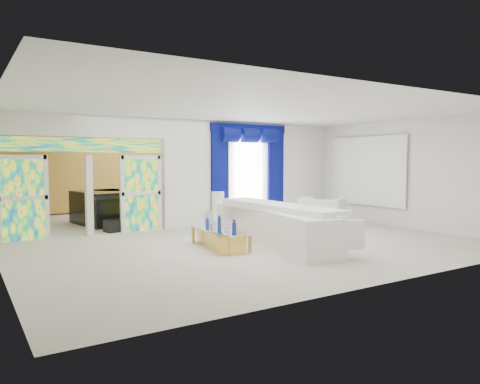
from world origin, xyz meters
TOP-DOWN VIEW (x-y plane):
  - floor at (0.00, 0.00)m, footprint 12.00×12.00m
  - dividing_wall at (2.15, 1.00)m, footprint 5.70×0.18m
  - dividing_header at (-2.85, 1.00)m, footprint 4.30×0.18m
  - stained_panel_left at (-4.28, 1.00)m, footprint 0.95×0.04m
  - stained_panel_right at (-1.42, 1.00)m, footprint 0.95×0.04m
  - stained_transom at (-2.85, 1.00)m, footprint 4.00×0.05m
  - window_pane at (1.90, 0.90)m, footprint 1.00×0.02m
  - blue_drape_left at (0.90, 0.87)m, footprint 0.55×0.10m
  - blue_drape_right at (2.90, 0.87)m, footprint 0.55×0.10m
  - blue_pelmet at (1.90, 0.87)m, footprint 2.60×0.12m
  - wall_mirror at (4.94, -1.00)m, footprint 0.04×2.70m
  - gold_curtains at (0.00, 5.90)m, footprint 9.70×0.12m
  - white_sofa at (0.54, -2.48)m, footprint 1.68×4.21m
  - coffee_table at (-0.81, -2.18)m, footprint 0.89×1.77m
  - console_table at (1.07, 0.76)m, footprint 1.22×0.49m
  - table_lamp at (0.77, 0.76)m, footprint 0.36×0.36m
  - armchair at (3.47, -0.68)m, footprint 1.53×1.58m
  - grand_piano at (-1.85, 2.82)m, footprint 1.76×2.13m
  - piano_bench at (-1.85, 1.22)m, footprint 1.02×0.54m
  - tv_console at (-4.53, 3.28)m, footprint 0.63×0.58m
  - chandelier at (-2.30, 3.40)m, footprint 0.60×0.60m
  - decanters at (-0.79, -2.24)m, footprint 0.17×1.28m

SIDE VIEW (x-z plane):
  - floor at x=0.00m, z-range 0.00..0.00m
  - piano_bench at x=-1.85m, z-range 0.00..0.32m
  - coffee_table at x=-0.81m, z-range 0.00..0.37m
  - console_table at x=1.07m, z-range 0.00..0.40m
  - armchair at x=3.47m, z-range 0.00..0.78m
  - white_sofa at x=0.54m, z-range 0.00..0.78m
  - tv_console at x=-4.53m, z-range 0.00..0.86m
  - decanters at x=-0.79m, z-range 0.34..0.60m
  - grand_piano at x=-1.85m, z-range 0.00..0.97m
  - table_lamp at x=0.77m, z-range 0.40..0.98m
  - stained_panel_left at x=-4.28m, z-range 0.00..2.00m
  - stained_panel_right at x=-1.42m, z-range 0.00..2.00m
  - blue_drape_left at x=0.90m, z-range 0.00..2.80m
  - blue_drape_right at x=2.90m, z-range 0.00..2.80m
  - window_pane at x=1.90m, z-range 0.30..2.60m
  - dividing_wall at x=2.15m, z-range 0.00..3.00m
  - gold_curtains at x=0.00m, z-range 0.05..2.95m
  - wall_mirror at x=4.94m, z-range 0.60..2.50m
  - stained_transom at x=-2.85m, z-range 2.08..2.42m
  - chandelier at x=-2.30m, z-range 2.35..2.95m
  - dividing_header at x=-2.85m, z-range 2.45..3.00m
  - blue_pelmet at x=1.90m, z-range 2.69..2.94m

